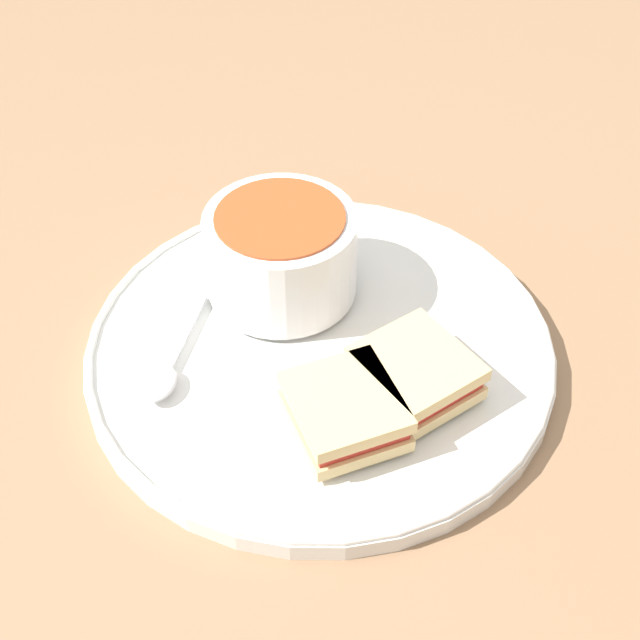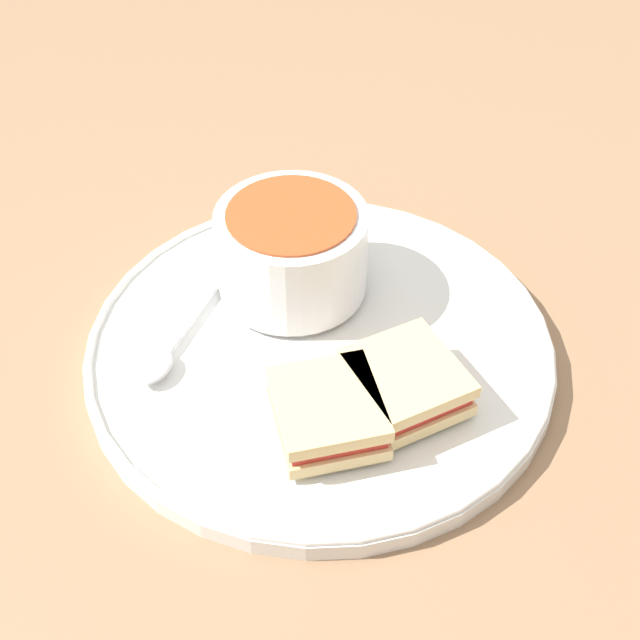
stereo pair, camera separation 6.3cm
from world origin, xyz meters
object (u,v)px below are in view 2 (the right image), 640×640
(soup_bowl, at_px, (287,251))
(spoon, at_px, (160,358))
(sandwich_half_near, at_px, (328,413))
(sandwich_half_far, at_px, (406,382))

(soup_bowl, distance_m, spoon, 0.12)
(soup_bowl, xyz_separation_m, sandwich_half_near, (-0.14, 0.02, -0.02))
(soup_bowl, height_order, sandwich_half_near, soup_bowl)
(sandwich_half_near, relative_size, sandwich_half_far, 0.98)
(spoon, distance_m, sandwich_half_near, 0.13)
(soup_bowl, xyz_separation_m, sandwich_half_far, (-0.13, -0.04, -0.02))
(spoon, height_order, sandwich_half_near, sandwich_half_near)
(sandwich_half_near, xyz_separation_m, sandwich_half_far, (0.01, -0.06, 0.00))
(spoon, distance_m, sandwich_half_far, 0.17)
(soup_bowl, height_order, spoon, soup_bowl)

